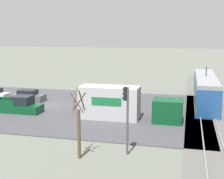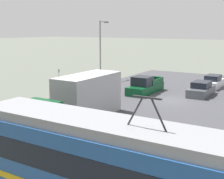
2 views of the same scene
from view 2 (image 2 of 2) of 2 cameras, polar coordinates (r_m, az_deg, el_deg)
name	(u,v)px [view 2 (image 2 of 2)]	position (r m, az deg, el deg)	size (l,w,h in m)	color
ground_plane	(171,101)	(30.76, 10.74, -2.03)	(320.00, 320.00, 0.00)	#60665B
road_surface	(171,100)	(30.75, 10.74, -1.96)	(21.24, 37.81, 0.08)	#424247
rail_bed	(30,176)	(15.81, -14.80, -15.11)	(68.19, 4.40, 0.22)	#5B5954
light_rail_tram	(145,174)	(11.83, 6.12, -15.08)	(15.49, 2.62, 4.54)	#235193
box_truck	(77,101)	(23.46, -6.42, -2.04)	(2.50, 10.32, 3.30)	#0C4723
pickup_truck	(145,86)	(33.57, 6.04, 0.58)	(1.98, 5.61, 1.86)	#0C4723
sedan_car_0	(213,82)	(38.31, 17.95, 1.27)	(1.75, 4.41, 1.46)	silver
sedan_car_1	(201,90)	(33.41, 15.98, -0.03)	(1.87, 4.32, 1.46)	#4C5156
street_lamp_near_crossing	(101,46)	(42.18, -2.01, 7.97)	(0.36, 1.95, 7.86)	gray
no_parking_sign	(59,76)	(37.13, -9.69, 2.40)	(0.32, 0.08, 2.21)	gray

